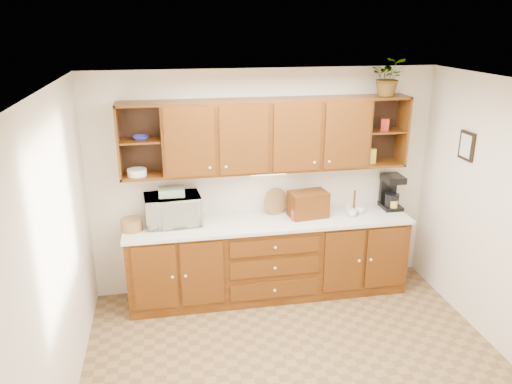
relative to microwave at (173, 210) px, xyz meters
name	(u,v)px	position (x,y,z in m)	size (l,w,h in m)	color
floor	(301,372)	(1.07, -1.55, -1.11)	(4.00, 4.00, 0.00)	olive
ceiling	(311,88)	(1.07, -1.55, 1.49)	(4.00, 4.00, 0.00)	white
back_wall	(264,182)	(1.07, 0.20, 0.19)	(4.00, 4.00, 0.00)	#F0E4CA
left_wall	(55,265)	(-0.93, -1.55, 0.19)	(3.50, 3.50, 0.00)	#F0E4CA
base_cabinets	(269,259)	(1.07, -0.10, -0.66)	(3.20, 0.60, 0.90)	#3A1906
countertop	(269,222)	(1.07, -0.11, -0.19)	(3.24, 0.64, 0.04)	white
upper_cabinets	(268,135)	(1.08, 0.04, 0.79)	(3.20, 0.33, 0.80)	#3A1906
undercabinet_light	(268,173)	(1.07, -0.01, 0.36)	(0.40, 0.05, 0.03)	white
framed_picture	(467,146)	(3.05, -0.65, 0.74)	(0.03, 0.24, 0.30)	black
wicker_basket	(131,225)	(-0.45, -0.11, -0.10)	(0.23, 0.23, 0.13)	olive
microwave	(173,210)	(0.00, 0.00, 0.00)	(0.60, 0.41, 0.33)	beige
towel_stack	(172,192)	(0.00, 0.00, 0.21)	(0.28, 0.20, 0.08)	#BCBF5A
wine_bottle	(193,212)	(0.22, -0.08, -0.01)	(0.07, 0.07, 0.31)	black
woven_tray	(276,213)	(1.19, 0.10, -0.16)	(0.31, 0.31, 0.02)	olive
bread_box	(308,204)	(1.54, -0.07, -0.02)	(0.43, 0.27, 0.30)	#3A1906
mug_tree	(354,210)	(2.08, -0.09, -0.12)	(0.23, 0.24, 0.29)	#3A1906
canister_red	(296,215)	(1.37, -0.15, -0.10)	(0.10, 0.10, 0.13)	#A12317
canister_white	(305,210)	(1.49, -0.11, -0.07)	(0.08, 0.08, 0.19)	white
canister_yellow	(394,206)	(2.59, -0.08, -0.11)	(0.08, 0.08, 0.12)	gold
coffee_maker	(391,192)	(2.59, 0.04, 0.03)	(0.22, 0.29, 0.41)	black
bowl_stack	(141,138)	(-0.29, 0.03, 0.81)	(0.17, 0.17, 0.04)	#2A2F9C
plate_stack	(137,172)	(-0.35, 0.00, 0.45)	(0.21, 0.21, 0.07)	white
pantry_box_yellow	(371,156)	(2.29, 0.00, 0.50)	(0.10, 0.07, 0.17)	gold
pantry_box_red	(385,124)	(2.44, 0.02, 0.86)	(0.09, 0.08, 0.13)	#A12317
potted_plant	(389,77)	(2.42, -0.01, 1.39)	(0.38, 0.33, 0.42)	#999999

